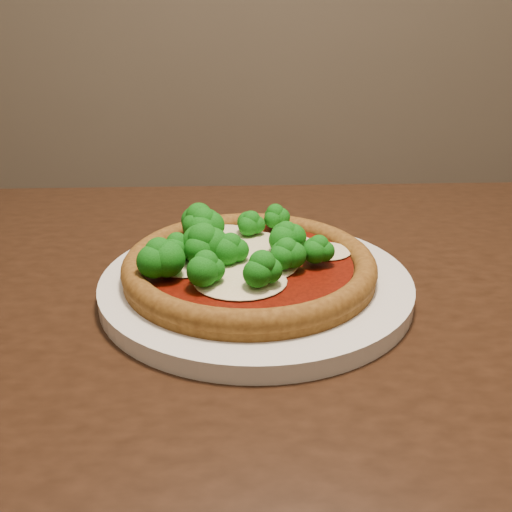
{
  "coord_description": "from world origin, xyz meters",
  "views": [
    {
      "loc": [
        -0.02,
        -0.45,
        1.02
      ],
      "look_at": [
        -0.02,
        0.07,
        0.79
      ],
      "focal_mm": 40.0,
      "sensor_mm": 36.0,
      "label": 1
    }
  ],
  "objects": [
    {
      "name": "dining_table",
      "position": [
        0.04,
        0.05,
        0.66
      ],
      "size": [
        1.36,
        0.83,
        0.75
      ],
      "rotation": [
        0.0,
        0.0,
        0.04
      ],
      "color": "black",
      "rests_on": "floor"
    },
    {
      "name": "pizza",
      "position": [
        -0.04,
        0.07,
        0.79
      ],
      "size": [
        0.25,
        0.25,
        0.06
      ],
      "rotation": [
        0.0,
        0.0,
        0.17
      ],
      "color": "brown",
      "rests_on": "plate"
    },
    {
      "name": "plate",
      "position": [
        -0.02,
        0.07,
        0.76
      ],
      "size": [
        0.31,
        0.31,
        0.02
      ],
      "primitive_type": "cylinder",
      "color": "silver",
      "rests_on": "dining_table"
    }
  ]
}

